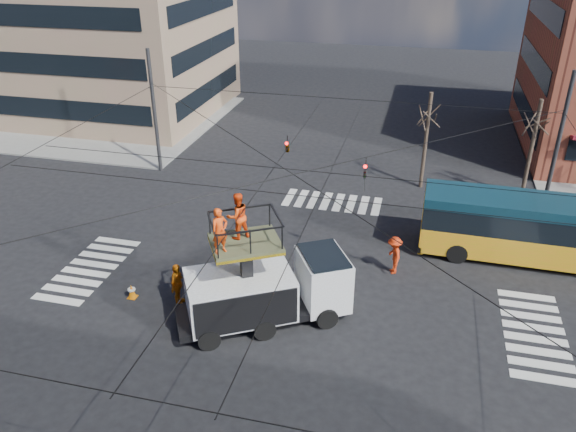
# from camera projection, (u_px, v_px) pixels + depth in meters

# --- Properties ---
(ground) EXTENTS (120.00, 120.00, 0.00)m
(ground) POSITION_uv_depth(u_px,v_px,m) (293.00, 298.00, 24.70)
(ground) COLOR black
(ground) RESTS_ON ground
(sidewalk_nw) EXTENTS (18.00, 18.00, 0.12)m
(sidewalk_nw) POSITION_uv_depth(u_px,v_px,m) (109.00, 120.00, 47.28)
(sidewalk_nw) COLOR slate
(sidewalk_nw) RESTS_ON ground
(crosswalks) EXTENTS (22.40, 22.40, 0.02)m
(crosswalks) POSITION_uv_depth(u_px,v_px,m) (293.00, 298.00, 24.70)
(crosswalks) COLOR silver
(crosswalks) RESTS_ON ground
(overhead_network) EXTENTS (24.24, 24.24, 8.00)m
(overhead_network) POSITION_uv_depth(u_px,v_px,m) (294.00, 207.00, 23.10)
(overhead_network) COLOR #2D2D30
(overhead_network) RESTS_ON ground
(tree_a) EXTENTS (2.00, 2.00, 6.00)m
(tree_a) POSITION_uv_depth(u_px,v_px,m) (429.00, 115.00, 33.14)
(tree_a) COLOR #382B21
(tree_a) RESTS_ON ground
(tree_b) EXTENTS (2.00, 2.00, 6.00)m
(tree_b) POSITION_uv_depth(u_px,v_px,m) (537.00, 123.00, 31.86)
(tree_b) COLOR #382B21
(tree_b) RESTS_ON ground
(utility_truck) EXTENTS (7.22, 5.48, 5.74)m
(utility_truck) POSITION_uv_depth(u_px,v_px,m) (266.00, 280.00, 22.48)
(utility_truck) COLOR black
(utility_truck) RESTS_ON ground
(city_bus) EXTENTS (12.26, 2.81, 3.20)m
(city_bus) POSITION_uv_depth(u_px,v_px,m) (553.00, 231.00, 26.60)
(city_bus) COLOR gold
(city_bus) RESTS_ON ground
(traffic_cone) EXTENTS (0.36, 0.36, 0.65)m
(traffic_cone) POSITION_uv_depth(u_px,v_px,m) (132.00, 291.00, 24.59)
(traffic_cone) COLOR orange
(traffic_cone) RESTS_ON ground
(worker_ground) EXTENTS (0.56, 1.18, 1.96)m
(worker_ground) POSITION_uv_depth(u_px,v_px,m) (177.00, 285.00, 23.90)
(worker_ground) COLOR orange
(worker_ground) RESTS_ON ground
(flagger) EXTENTS (1.03, 1.37, 1.88)m
(flagger) POSITION_uv_depth(u_px,v_px,m) (394.00, 255.00, 26.11)
(flagger) COLOR red
(flagger) RESTS_ON ground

